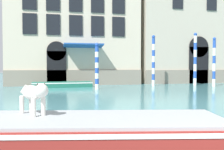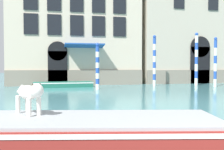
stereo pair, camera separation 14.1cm
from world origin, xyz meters
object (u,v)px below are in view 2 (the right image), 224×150
object	(u,v)px
mooring_pole_4	(154,60)
dog_on_deck	(30,93)
boat_foreground	(15,136)
boat_moored_near_palazzo	(63,84)
mooring_pole_0	(98,66)
mooring_pole_1	(196,59)
mooring_pole_3	(215,62)

from	to	relation	value
mooring_pole_4	dog_on_deck	bearing A→B (deg)	-119.62
boat_foreground	boat_moored_near_palazzo	bearing A→B (deg)	96.11
mooring_pole_0	mooring_pole_1	world-z (taller)	mooring_pole_1
boat_foreground	mooring_pole_3	distance (m)	19.03
mooring_pole_1	mooring_pole_3	size ratio (longest dim) A/B	1.14
boat_foreground	dog_on_deck	size ratio (longest dim) A/B	9.10
boat_foreground	dog_on_deck	distance (m)	0.86
boat_foreground	dog_on_deck	world-z (taller)	dog_on_deck
mooring_pole_1	dog_on_deck	bearing A→B (deg)	-129.53
boat_moored_near_palazzo	mooring_pole_4	distance (m)	7.71
boat_moored_near_palazzo	mooring_pole_1	bearing A→B (deg)	-3.49
mooring_pole_3	dog_on_deck	bearing A→B (deg)	-134.49
mooring_pole_3	mooring_pole_4	xyz separation A→B (m)	(-4.47, 1.81, 0.13)
mooring_pole_0	boat_foreground	bearing A→B (deg)	-105.58
dog_on_deck	mooring_pole_3	bearing A→B (deg)	105.17
boat_moored_near_palazzo	mooring_pole_4	xyz separation A→B (m)	(7.46, -0.40, 1.91)
dog_on_deck	mooring_pole_3	distance (m)	18.63
boat_moored_near_palazzo	mooring_pole_1	distance (m)	11.43
boat_moored_near_palazzo	mooring_pole_1	size ratio (longest dim) A/B	1.03
mooring_pole_1	mooring_pole_4	size ratio (longest dim) A/B	1.07
boat_moored_near_palazzo	mooring_pole_4	size ratio (longest dim) A/B	1.10
boat_foreground	dog_on_deck	xyz separation A→B (m)	(0.25, 0.25, 0.78)
mooring_pole_1	mooring_pole_3	bearing A→B (deg)	-67.88
boat_moored_near_palazzo	mooring_pole_3	bearing A→B (deg)	-11.36
mooring_pole_0	mooring_pole_1	xyz separation A→B (m)	(8.88, 1.87, 0.60)
mooring_pole_0	mooring_pole_1	size ratio (longest dim) A/B	0.74
dog_on_deck	mooring_pole_3	world-z (taller)	mooring_pole_3
mooring_pole_0	dog_on_deck	bearing A→B (deg)	-104.84
mooring_pole_0	mooring_pole_4	distance (m)	5.49
dog_on_deck	mooring_pole_3	size ratio (longest dim) A/B	0.23
mooring_pole_0	mooring_pole_4	size ratio (longest dim) A/B	0.79
dog_on_deck	mooring_pole_0	world-z (taller)	mooring_pole_0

